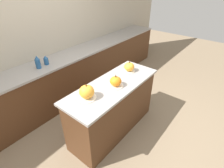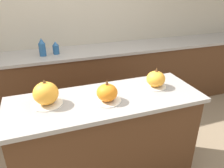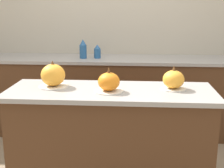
{
  "view_description": "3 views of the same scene",
  "coord_description": "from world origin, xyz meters",
  "px_view_note": "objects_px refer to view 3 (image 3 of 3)",
  "views": [
    {
      "loc": [
        -1.66,
        -1.31,
        2.22
      ],
      "look_at": [
        -0.04,
        -0.01,
        0.91
      ],
      "focal_mm": 28.0,
      "sensor_mm": 36.0,
      "label": 1
    },
    {
      "loc": [
        -0.48,
        -1.48,
        1.74
      ],
      "look_at": [
        0.05,
        -0.0,
        1.0
      ],
      "focal_mm": 35.0,
      "sensor_mm": 36.0,
      "label": 2
    },
    {
      "loc": [
        0.18,
        -2.3,
        1.51
      ],
      "look_at": [
        0.01,
        -0.01,
        0.93
      ],
      "focal_mm": 50.0,
      "sensor_mm": 36.0,
      "label": 3
    }
  ],
  "objects_px": {
    "pumpkin_cake_left": "(53,76)",
    "pumpkin_cake_center": "(109,82)",
    "bottle_tall": "(83,49)",
    "bottle_short": "(97,52)",
    "pumpkin_cake_right": "(173,80)"
  },
  "relations": [
    {
      "from": "pumpkin_cake_right",
      "to": "bottle_short",
      "type": "xyz_separation_m",
      "value": [
        -0.73,
        1.2,
        0.04
      ]
    },
    {
      "from": "bottle_short",
      "to": "pumpkin_cake_center",
      "type": "bearing_deg",
      "value": -79.51
    },
    {
      "from": "pumpkin_cake_left",
      "to": "pumpkin_cake_center",
      "type": "distance_m",
      "value": 0.46
    },
    {
      "from": "pumpkin_cake_center",
      "to": "pumpkin_cake_right",
      "type": "distance_m",
      "value": 0.5
    },
    {
      "from": "pumpkin_cake_left",
      "to": "pumpkin_cake_right",
      "type": "distance_m",
      "value": 0.94
    },
    {
      "from": "pumpkin_cake_left",
      "to": "bottle_tall",
      "type": "relative_size",
      "value": 1.08
    },
    {
      "from": "bottle_short",
      "to": "bottle_tall",
      "type": "bearing_deg",
      "value": -171.45
    },
    {
      "from": "bottle_tall",
      "to": "pumpkin_cake_center",
      "type": "bearing_deg",
      "value": -72.49
    },
    {
      "from": "pumpkin_cake_center",
      "to": "bottle_tall",
      "type": "bearing_deg",
      "value": 107.51
    },
    {
      "from": "pumpkin_cake_left",
      "to": "bottle_tall",
      "type": "bearing_deg",
      "value": 87.69
    },
    {
      "from": "pumpkin_cake_right",
      "to": "bottle_short",
      "type": "height_order",
      "value": "bottle_short"
    },
    {
      "from": "bottle_tall",
      "to": "bottle_short",
      "type": "height_order",
      "value": "bottle_tall"
    },
    {
      "from": "pumpkin_cake_center",
      "to": "bottle_short",
      "type": "height_order",
      "value": "bottle_short"
    },
    {
      "from": "pumpkin_cake_left",
      "to": "pumpkin_cake_center",
      "type": "bearing_deg",
      "value": -13.57
    },
    {
      "from": "bottle_short",
      "to": "pumpkin_cake_right",
      "type": "bearing_deg",
      "value": -58.67
    }
  ]
}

